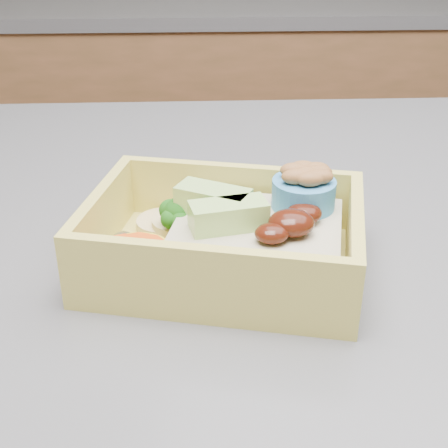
{
  "coord_description": "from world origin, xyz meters",
  "views": [
    {
      "loc": [
        -0.08,
        -0.5,
        1.17
      ],
      "look_at": [
        -0.06,
        -0.1,
        0.96
      ],
      "focal_mm": 50.0,
      "sensor_mm": 36.0,
      "label": 1
    }
  ],
  "objects": [
    {
      "name": "bento_box",
      "position": [
        -0.05,
        -0.1,
        0.95
      ],
      "size": [
        0.22,
        0.18,
        0.07
      ],
      "rotation": [
        0.0,
        0.0,
        -0.23
      ],
      "color": "#D3C457",
      "rests_on": "island"
    },
    {
      "name": "back_cabinets",
      "position": [
        0.0,
        1.23,
        0.89
      ],
      "size": [
        3.2,
        0.62,
        2.3
      ],
      "color": "brown",
      "rests_on": "ground"
    }
  ]
}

